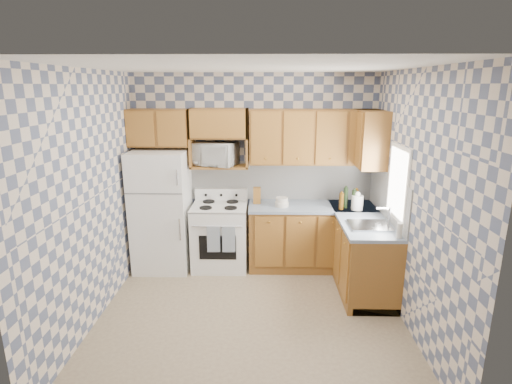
% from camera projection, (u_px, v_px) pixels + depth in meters
% --- Properties ---
extents(floor, '(3.40, 3.40, 0.00)m').
position_uv_depth(floor, '(250.00, 315.00, 4.54)').
color(floor, '#7B6650').
rests_on(floor, ground).
extents(back_wall, '(3.40, 0.02, 2.70)m').
position_uv_depth(back_wall, '(254.00, 170.00, 5.74)').
color(back_wall, slate).
rests_on(back_wall, ground).
extents(right_wall, '(0.02, 3.20, 2.70)m').
position_uv_depth(right_wall, '(413.00, 202.00, 4.16)').
color(right_wall, slate).
rests_on(right_wall, ground).
extents(backsplash_back, '(2.60, 0.02, 0.56)m').
position_uv_depth(backsplash_back, '(281.00, 181.00, 5.76)').
color(backsplash_back, white).
rests_on(backsplash_back, back_wall).
extents(backsplash_right, '(0.02, 1.60, 0.56)m').
position_uv_depth(backsplash_right, '(388.00, 196.00, 4.97)').
color(backsplash_right, white).
rests_on(backsplash_right, right_wall).
extents(refrigerator, '(0.75, 0.70, 1.68)m').
position_uv_depth(refrigerator, '(162.00, 211.00, 5.56)').
color(refrigerator, white).
rests_on(refrigerator, floor).
extents(stove_body, '(0.76, 0.65, 0.90)m').
position_uv_depth(stove_body, '(220.00, 237.00, 5.66)').
color(stove_body, white).
rests_on(stove_body, floor).
extents(cooktop, '(0.76, 0.65, 0.02)m').
position_uv_depth(cooktop, '(219.00, 206.00, 5.55)').
color(cooktop, silver).
rests_on(cooktop, stove_body).
extents(backguard, '(0.76, 0.08, 0.17)m').
position_uv_depth(backguard, '(221.00, 194.00, 5.79)').
color(backguard, white).
rests_on(backguard, cooktop).
extents(dish_towel_left, '(0.17, 0.02, 0.36)m').
position_uv_depth(dish_towel_left, '(214.00, 239.00, 5.31)').
color(dish_towel_left, navy).
rests_on(dish_towel_left, stove_body).
extents(dish_towel_right, '(0.17, 0.02, 0.36)m').
position_uv_depth(dish_towel_right, '(229.00, 239.00, 5.30)').
color(dish_towel_right, navy).
rests_on(dish_towel_right, stove_body).
extents(base_cabinets_back, '(1.75, 0.60, 0.88)m').
position_uv_depth(base_cabinets_back, '(311.00, 237.00, 5.66)').
color(base_cabinets_back, brown).
rests_on(base_cabinets_back, floor).
extents(base_cabinets_right, '(0.60, 1.60, 0.88)m').
position_uv_depth(base_cabinets_right, '(360.00, 252.00, 5.17)').
color(base_cabinets_right, brown).
rests_on(base_cabinets_right, floor).
extents(countertop_back, '(1.77, 0.63, 0.04)m').
position_uv_depth(countertop_back, '(313.00, 207.00, 5.54)').
color(countertop_back, slate).
rests_on(countertop_back, base_cabinets_back).
extents(countertop_right, '(0.63, 1.60, 0.04)m').
position_uv_depth(countertop_right, '(362.00, 218.00, 5.05)').
color(countertop_right, slate).
rests_on(countertop_right, base_cabinets_right).
extents(upper_cabinets_back, '(1.75, 0.33, 0.74)m').
position_uv_depth(upper_cabinets_back, '(314.00, 137.00, 5.43)').
color(upper_cabinets_back, brown).
rests_on(upper_cabinets_back, back_wall).
extents(upper_cabinets_fridge, '(0.82, 0.33, 0.50)m').
position_uv_depth(upper_cabinets_fridge, '(159.00, 128.00, 5.44)').
color(upper_cabinets_fridge, brown).
rests_on(upper_cabinets_fridge, back_wall).
extents(upper_cabinets_right, '(0.33, 0.70, 0.74)m').
position_uv_depth(upper_cabinets_right, '(370.00, 139.00, 5.24)').
color(upper_cabinets_right, brown).
rests_on(upper_cabinets_right, right_wall).
extents(microwave_shelf, '(0.80, 0.33, 0.03)m').
position_uv_depth(microwave_shelf, '(220.00, 166.00, 5.56)').
color(microwave_shelf, brown).
rests_on(microwave_shelf, back_wall).
extents(microwave, '(0.67, 0.55, 0.32)m').
position_uv_depth(microwave, '(215.00, 154.00, 5.54)').
color(microwave, white).
rests_on(microwave, microwave_shelf).
extents(sink, '(0.48, 0.40, 0.03)m').
position_uv_depth(sink, '(370.00, 226.00, 4.71)').
color(sink, '#B7B7BC').
rests_on(sink, countertop_right).
extents(window, '(0.02, 0.66, 0.86)m').
position_uv_depth(window, '(398.00, 183.00, 4.56)').
color(window, white).
rests_on(window, right_wall).
extents(bottle_0, '(0.06, 0.06, 0.28)m').
position_uv_depth(bottle_0, '(346.00, 198.00, 5.39)').
color(bottle_0, black).
rests_on(bottle_0, countertop_back).
extents(bottle_1, '(0.06, 0.06, 0.26)m').
position_uv_depth(bottle_1, '(354.00, 200.00, 5.33)').
color(bottle_1, black).
rests_on(bottle_1, countertop_back).
extents(bottle_2, '(0.06, 0.06, 0.24)m').
position_uv_depth(bottle_2, '(356.00, 198.00, 5.43)').
color(bottle_2, '#4F2F09').
rests_on(bottle_2, countertop_back).
extents(bottle_3, '(0.06, 0.06, 0.22)m').
position_uv_depth(bottle_3, '(341.00, 201.00, 5.32)').
color(bottle_3, '#4F2F09').
rests_on(bottle_3, countertop_back).
extents(knife_block, '(0.11, 0.11, 0.23)m').
position_uv_depth(knife_block, '(257.00, 195.00, 5.60)').
color(knife_block, brown).
rests_on(knife_block, countertop_back).
extents(electric_kettle, '(0.15, 0.15, 0.19)m').
position_uv_depth(electric_kettle, '(357.00, 203.00, 5.31)').
color(electric_kettle, white).
rests_on(electric_kettle, countertop_back).
extents(food_containers, '(0.19, 0.19, 0.12)m').
position_uv_depth(food_containers, '(282.00, 202.00, 5.47)').
color(food_containers, beige).
rests_on(food_containers, countertop_back).
extents(soap_bottle, '(0.06, 0.06, 0.17)m').
position_uv_depth(soap_bottle, '(399.00, 231.00, 4.32)').
color(soap_bottle, beige).
rests_on(soap_bottle, countertop_right).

